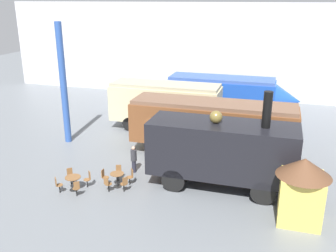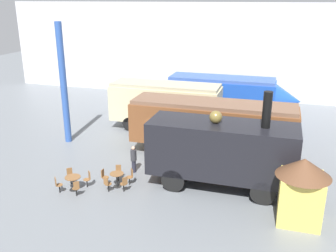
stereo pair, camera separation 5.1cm
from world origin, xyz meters
name	(u,v)px [view 2 (the right image)]	position (x,y,z in m)	size (l,w,h in m)	color
ground_plane	(170,156)	(0.00, 0.00, 0.00)	(80.00, 80.00, 0.00)	slate
backdrop_wall	(216,51)	(0.00, 15.27, 4.50)	(44.00, 0.15, 9.00)	silver
streamlined_locomotive	(231,96)	(2.57, 8.19, 2.06)	(10.15, 2.63, 3.49)	blue
passenger_coach_vintage	(165,102)	(-1.80, 4.80, 2.06)	(8.06, 2.59, 3.48)	beige
passenger_coach_wooden	(212,123)	(2.42, 0.90, 2.11)	(10.04, 2.61, 3.46)	brown
steam_locomotive	(222,149)	(3.64, -3.14, 2.15)	(7.42, 2.51, 5.27)	black
cafe_table_near	(73,180)	(-3.54, -5.64, 0.57)	(0.81, 0.81, 0.74)	black
cafe_table_mid	(117,177)	(-1.53, -4.67, 0.56)	(0.72, 0.72, 0.76)	black
cafe_chair_0	(58,184)	(-4.12, -6.16, 0.51)	(0.40, 0.40, 0.87)	black
cafe_chair_1	(76,188)	(-3.02, -6.22, 0.51)	(0.40, 0.40, 0.87)	black
cafe_chair_2	(88,178)	(-2.96, -5.13, 0.51)	(0.40, 0.40, 0.87)	black
cafe_chair_3	(70,175)	(-4.06, -5.06, 0.51)	(0.40, 0.40, 0.87)	black
cafe_chair_4	(104,176)	(-2.26, -4.67, 0.51)	(0.36, 0.36, 0.87)	black
cafe_chair_5	(107,183)	(-1.76, -5.37, 0.51)	(0.37, 0.39, 0.87)	black
cafe_chair_6	(124,183)	(-0.94, -5.10, 0.51)	(0.40, 0.40, 0.87)	black
cafe_chair_7	(131,176)	(-0.94, -4.24, 0.51)	(0.40, 0.40, 0.87)	black
cafe_chair_8	(118,172)	(-1.76, -3.97, 0.51)	(0.37, 0.39, 0.87)	black
visitor_person	(134,158)	(-1.33, -2.80, 0.84)	(0.34, 0.34, 1.57)	#262633
ticket_kiosk	(302,187)	(7.45, -5.25, 1.67)	(2.34, 2.34, 3.00)	#DBC151
support_pillar	(64,84)	(-7.45, 0.40, 4.00)	(0.44, 0.44, 8.00)	#2D519E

